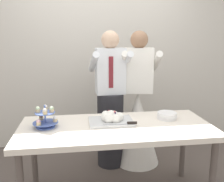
{
  "coord_description": "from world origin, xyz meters",
  "views": [
    {
      "loc": [
        -0.35,
        -2.2,
        1.59
      ],
      "look_at": [
        -0.02,
        0.15,
        1.07
      ],
      "focal_mm": 40.34,
      "sensor_mm": 36.0,
      "label": 1
    }
  ],
  "objects_px": {
    "person_bride": "(138,118)",
    "main_cake_tray": "(111,118)",
    "plate_stack": "(167,116)",
    "dessert_table": "(116,133)",
    "cupcake_stand": "(45,118)",
    "person_groom": "(110,107)"
  },
  "relations": [
    {
      "from": "plate_stack",
      "to": "person_groom",
      "type": "distance_m",
      "value": 0.78
    },
    {
      "from": "plate_stack",
      "to": "person_bride",
      "type": "height_order",
      "value": "person_bride"
    },
    {
      "from": "cupcake_stand",
      "to": "person_groom",
      "type": "relative_size",
      "value": 0.14
    },
    {
      "from": "dessert_table",
      "to": "person_bride",
      "type": "distance_m",
      "value": 0.85
    },
    {
      "from": "dessert_table",
      "to": "plate_stack",
      "type": "distance_m",
      "value": 0.57
    },
    {
      "from": "person_groom",
      "to": "main_cake_tray",
      "type": "bearing_deg",
      "value": -96.93
    },
    {
      "from": "dessert_table",
      "to": "cupcake_stand",
      "type": "distance_m",
      "value": 0.67
    },
    {
      "from": "main_cake_tray",
      "to": "cupcake_stand",
      "type": "bearing_deg",
      "value": -176.22
    },
    {
      "from": "plate_stack",
      "to": "main_cake_tray",
      "type": "bearing_deg",
      "value": -175.96
    },
    {
      "from": "main_cake_tray",
      "to": "person_bride",
      "type": "xyz_separation_m",
      "value": [
        0.42,
        0.65,
        -0.24
      ]
    },
    {
      "from": "person_bride",
      "to": "main_cake_tray",
      "type": "bearing_deg",
      "value": -123.07
    },
    {
      "from": "main_cake_tray",
      "to": "plate_stack",
      "type": "distance_m",
      "value": 0.58
    },
    {
      "from": "dessert_table",
      "to": "person_groom",
      "type": "height_order",
      "value": "person_groom"
    },
    {
      "from": "cupcake_stand",
      "to": "dessert_table",
      "type": "bearing_deg",
      "value": -4.32
    },
    {
      "from": "cupcake_stand",
      "to": "person_groom",
      "type": "distance_m",
      "value": 0.97
    },
    {
      "from": "person_groom",
      "to": "dessert_table",
      "type": "bearing_deg",
      "value": -93.36
    },
    {
      "from": "cupcake_stand",
      "to": "person_groom",
      "type": "height_order",
      "value": "person_groom"
    },
    {
      "from": "main_cake_tray",
      "to": "person_bride",
      "type": "height_order",
      "value": "person_bride"
    },
    {
      "from": "main_cake_tray",
      "to": "plate_stack",
      "type": "xyz_separation_m",
      "value": [
        0.58,
        0.04,
        -0.01
      ]
    },
    {
      "from": "person_groom",
      "to": "person_bride",
      "type": "distance_m",
      "value": 0.38
    },
    {
      "from": "dessert_table",
      "to": "cupcake_stand",
      "type": "xyz_separation_m",
      "value": [
        -0.65,
        0.05,
        0.16
      ]
    },
    {
      "from": "dessert_table",
      "to": "plate_stack",
      "type": "xyz_separation_m",
      "value": [
        0.54,
        0.13,
        0.11
      ]
    }
  ]
}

